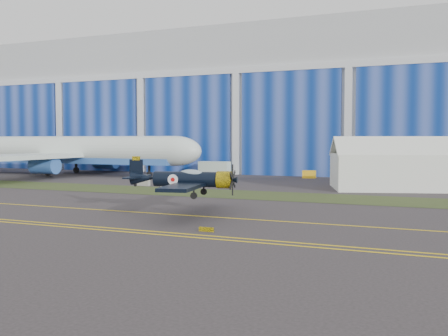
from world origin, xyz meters
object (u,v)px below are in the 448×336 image
at_px(warbird, 186,179).
at_px(tug, 309,174).
at_px(jetliner, 73,120).
at_px(tent, 391,163).
at_px(shipping_container, 214,168).

relative_size(warbird, tug, 6.81).
height_order(warbird, jetliner, jetliner).
distance_m(tent, shipping_container, 39.06).
bearing_deg(tent, shipping_container, 136.35).
bearing_deg(warbird, jetliner, 127.18).
height_order(warbird, tent, tent).
bearing_deg(shipping_container, tent, -28.95).
relative_size(warbird, jetliner, 0.26).
relative_size(tent, tug, 7.92).
xyz_separation_m(jetliner, shipping_container, (25.81, 10.47, -9.49)).
relative_size(jetliner, tug, 26.42).
bearing_deg(warbird, shipping_container, 99.81).
height_order(jetliner, shipping_container, jetliner).
xyz_separation_m(warbird, tent, (15.24, 33.15, 0.47)).
relative_size(warbird, shipping_container, 2.66).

